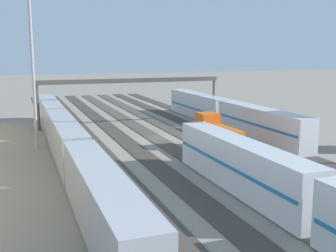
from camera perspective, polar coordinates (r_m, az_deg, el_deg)
ground_plane at (r=66.53m, az=-1.70°, el=-1.76°), size 400.00×400.00×0.00m
track_bed_0 at (r=72.56m, az=9.61°, el=-0.85°), size 140.00×2.80×0.12m
track_bed_1 at (r=70.25m, az=6.06°, el=-1.13°), size 140.00×2.80×0.12m
track_bed_2 at (r=68.22m, az=2.28°, el=-1.42°), size 140.00×2.80×0.12m
track_bed_3 at (r=66.52m, az=-1.70°, el=-1.71°), size 140.00×2.80×0.12m
track_bed_4 at (r=65.15m, az=-5.88°, el=-2.02°), size 140.00×2.80×0.12m
track_bed_5 at (r=64.14m, az=-10.22°, el=-2.32°), size 140.00×2.80×0.12m
track_bed_6 at (r=63.52m, az=-14.66°, el=-2.62°), size 140.00×2.80×0.12m
train_on_track_6 at (r=54.80m, az=-13.92°, el=-1.86°), size 71.40×3.00×5.00m
train_on_track_3 at (r=32.82m, az=20.54°, el=-10.39°), size 47.20×3.06×5.00m
train_on_track_0 at (r=76.64m, az=7.74°, el=1.72°), size 47.20×3.06×5.00m
train_on_track_2 at (r=57.74m, az=6.57°, el=-1.49°), size 10.00×3.00×5.00m
light_mast_1 at (r=61.42m, az=-18.35°, el=12.78°), size 2.80×0.70×26.76m
signal_gantry at (r=78.66m, az=-4.96°, el=5.69°), size 0.70×35.00×8.80m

